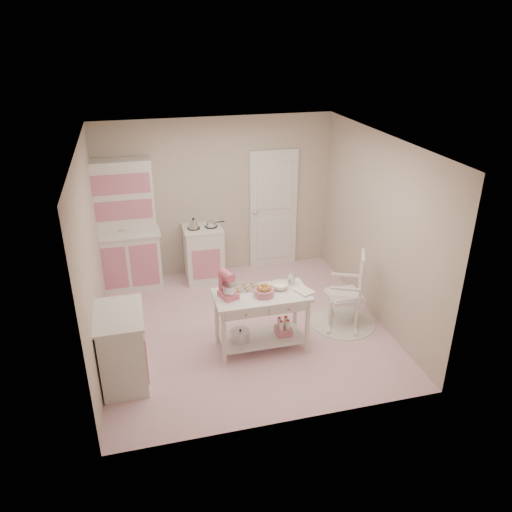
{
  "coord_description": "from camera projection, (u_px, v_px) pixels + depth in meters",
  "views": [
    {
      "loc": [
        -1.33,
        -5.79,
        3.86
      ],
      "look_at": [
        0.16,
        -0.01,
        1.09
      ],
      "focal_mm": 35.0,
      "sensor_mm": 36.0,
      "label": 1
    }
  ],
  "objects": [
    {
      "name": "base_cabinet",
      "position": [
        123.0,
        348.0,
        5.79
      ],
      "size": [
        0.54,
        0.84,
        0.92
      ],
      "primitive_type": "cube",
      "color": "white",
      "rests_on": "ground"
    },
    {
      "name": "mixing_bowl",
      "position": [
        280.0,
        286.0,
        6.36
      ],
      "size": [
        0.23,
        0.23,
        0.07
      ],
      "primitive_type": "imported",
      "color": "white",
      "rests_on": "work_table"
    },
    {
      "name": "door",
      "position": [
        273.0,
        210.0,
        8.44
      ],
      "size": [
        0.82,
        0.05,
        2.04
      ],
      "primitive_type": "cube",
      "color": "white",
      "rests_on": "ground"
    },
    {
      "name": "recipe_book",
      "position": [
        299.0,
        293.0,
        6.24
      ],
      "size": [
        0.26,
        0.29,
        0.02
      ],
      "primitive_type": "imported",
      "rotation": [
        0.0,
        0.0,
        0.42
      ],
      "color": "white",
      "rests_on": "work_table"
    },
    {
      "name": "lace_rug",
      "position": [
        342.0,
        322.0,
        7.12
      ],
      "size": [
        0.92,
        0.92,
        0.01
      ],
      "primitive_type": "cylinder",
      "color": "white",
      "rests_on": "ground"
    },
    {
      "name": "work_table",
      "position": [
        261.0,
        321.0,
        6.42
      ],
      "size": [
        1.2,
        0.6,
        0.8
      ],
      "primitive_type": "cube",
      "color": "white",
      "rests_on": "ground"
    },
    {
      "name": "rocking_chair",
      "position": [
        345.0,
        289.0,
        6.89
      ],
      "size": [
        0.74,
        0.85,
        1.1
      ],
      "primitive_type": "cube",
      "rotation": [
        0.0,
        0.0,
        -0.43
      ],
      "color": "white",
      "rests_on": "ground"
    },
    {
      "name": "hutch",
      "position": [
        125.0,
        226.0,
        7.69
      ],
      "size": [
        1.06,
        0.5,
        2.08
      ],
      "primitive_type": "cube",
      "color": "white",
      "rests_on": "ground"
    },
    {
      "name": "metal_pitcher",
      "position": [
        291.0,
        278.0,
        6.46
      ],
      "size": [
        0.1,
        0.1,
        0.17
      ],
      "primitive_type": "cylinder",
      "color": "silver",
      "rests_on": "work_table"
    },
    {
      "name": "cookie_tray",
      "position": [
        247.0,
        288.0,
        6.37
      ],
      "size": [
        0.34,
        0.24,
        0.02
      ],
      "primitive_type": "cube",
      "color": "silver",
      "rests_on": "work_table"
    },
    {
      "name": "bread_basket",
      "position": [
        264.0,
        292.0,
        6.19
      ],
      "size": [
        0.25,
        0.25,
        0.09
      ],
      "primitive_type": "cylinder",
      "color": "#CD768D",
      "rests_on": "work_table"
    },
    {
      "name": "room_shell",
      "position": [
        243.0,
        217.0,
        6.32
      ],
      "size": [
        3.84,
        3.84,
        2.62
      ],
      "color": "pink",
      "rests_on": "ground"
    },
    {
      "name": "stove",
      "position": [
        204.0,
        254.0,
        8.16
      ],
      "size": [
        0.62,
        0.57,
        0.92
      ],
      "primitive_type": "cube",
      "color": "white",
      "rests_on": "ground"
    },
    {
      "name": "stand_mixer",
      "position": [
        228.0,
        285.0,
        6.1
      ],
      "size": [
        0.28,
        0.33,
        0.34
      ],
      "primitive_type": "cube",
      "rotation": [
        0.0,
        0.0,
        0.35
      ],
      "color": "#DA5C78",
      "rests_on": "work_table"
    }
  ]
}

